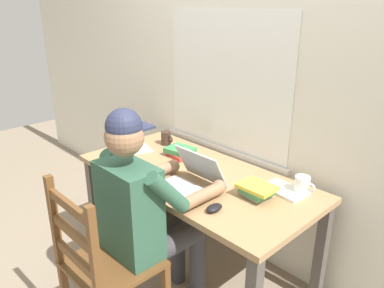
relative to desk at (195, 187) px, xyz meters
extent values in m
plane|color=gray|center=(0.00, 0.00, -0.63)|extent=(8.00, 8.00, 0.00)
cube|color=silver|center=(0.00, 0.45, 0.67)|extent=(6.00, 0.04, 2.60)
cube|color=silver|center=(-0.14, 0.43, 0.58)|extent=(1.05, 0.01, 0.92)
cube|color=beige|center=(-0.14, 0.42, 0.10)|extent=(1.11, 0.06, 0.04)
cube|color=#9E7A51|center=(0.00, 0.00, 0.07)|extent=(1.54, 0.74, 0.03)
cube|color=#4C4742|center=(-0.72, -0.32, -0.29)|extent=(0.06, 0.06, 0.68)
cube|color=#4C4742|center=(-0.72, 0.32, -0.29)|extent=(0.06, 0.06, 0.68)
cube|color=#4C4742|center=(0.72, 0.32, -0.29)|extent=(0.06, 0.06, 0.68)
cube|color=#2D5642|center=(0.09, -0.55, 0.10)|extent=(0.34, 0.20, 0.50)
sphere|color=#936B4C|center=(0.09, -0.55, 0.49)|extent=(0.19, 0.19, 0.19)
sphere|color=#282D47|center=(0.09, -0.55, 0.55)|extent=(0.17, 0.17, 0.17)
cube|color=#282D47|center=(0.09, -0.47, 0.53)|extent=(0.13, 0.10, 0.01)
cylinder|color=#38383D|center=(0.00, -0.35, -0.15)|extent=(0.13, 0.40, 0.13)
cylinder|color=#38383D|center=(0.18, -0.35, -0.15)|extent=(0.13, 0.40, 0.13)
cylinder|color=#38383D|center=(0.00, -0.15, -0.39)|extent=(0.10, 0.10, 0.48)
cylinder|color=#38383D|center=(0.18, -0.15, -0.39)|extent=(0.10, 0.10, 0.48)
cylinder|color=#2D5642|center=(-0.11, -0.46, 0.24)|extent=(0.10, 0.25, 0.26)
cylinder|color=#936B4C|center=(-0.11, -0.23, 0.14)|extent=(0.07, 0.28, 0.07)
sphere|color=#936B4C|center=(-0.10, -0.09, 0.14)|extent=(0.08, 0.08, 0.08)
cylinder|color=#2D5642|center=(0.29, -0.46, 0.24)|extent=(0.10, 0.25, 0.26)
cylinder|color=#936B4C|center=(0.29, -0.23, 0.14)|extent=(0.07, 0.28, 0.07)
sphere|color=#936B4C|center=(0.28, -0.09, 0.14)|extent=(0.08, 0.08, 0.08)
cube|color=brown|center=(0.09, -0.67, -0.16)|extent=(0.42, 0.42, 0.02)
cube|color=brown|center=(-0.10, -0.48, -0.40)|extent=(0.04, 0.04, 0.46)
cube|color=brown|center=(0.28, -0.86, 0.09)|extent=(0.04, 0.04, 0.48)
cube|color=brown|center=(-0.10, -0.86, 0.09)|extent=(0.04, 0.04, 0.48)
cube|color=brown|center=(0.09, -0.86, -0.03)|extent=(0.36, 0.02, 0.04)
cube|color=brown|center=(0.09, -0.86, 0.11)|extent=(0.36, 0.02, 0.04)
cube|color=brown|center=(0.09, -0.86, 0.25)|extent=(0.36, 0.02, 0.04)
cube|color=#ADAFB2|center=(0.12, -0.23, 0.10)|extent=(0.33, 0.23, 0.02)
cube|color=silver|center=(0.12, -0.23, 0.11)|extent=(0.29, 0.17, 0.00)
cube|color=#ADAFB2|center=(0.12, -0.07, 0.20)|extent=(0.33, 0.11, 0.20)
cube|color=#4C515B|center=(0.12, -0.07, 0.20)|extent=(0.29, 0.09, 0.17)
ellipsoid|color=black|center=(0.38, -0.23, 0.11)|extent=(0.06, 0.10, 0.03)
cylinder|color=white|center=(0.59, 0.25, 0.14)|extent=(0.08, 0.08, 0.10)
torus|color=white|center=(0.64, 0.25, 0.15)|extent=(0.05, 0.01, 0.05)
cylinder|color=#38281E|center=(-0.52, 0.20, 0.14)|extent=(0.07, 0.07, 0.10)
torus|color=#38281E|center=(-0.47, 0.20, 0.14)|extent=(0.05, 0.01, 0.05)
cube|color=gray|center=(0.43, 0.05, 0.10)|extent=(0.16, 0.14, 0.03)
cube|color=#38844C|center=(0.45, 0.04, 0.13)|extent=(0.17, 0.16, 0.03)
cube|color=gold|center=(0.45, 0.04, 0.15)|extent=(0.20, 0.15, 0.02)
cube|color=#BC332D|center=(-0.27, 0.12, 0.10)|extent=(0.18, 0.14, 0.03)
cube|color=#38844C|center=(-0.28, 0.13, 0.13)|extent=(0.20, 0.17, 0.03)
cube|color=silver|center=(-0.60, 0.00, 0.09)|extent=(0.27, 0.22, 0.00)
cube|color=white|center=(0.51, 0.21, 0.10)|extent=(0.25, 0.17, 0.02)
cube|color=teal|center=(-0.58, -0.02, 0.09)|extent=(0.15, 0.12, 0.00)
camera|label=1|loc=(1.51, -1.47, 1.09)|focal=35.12mm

